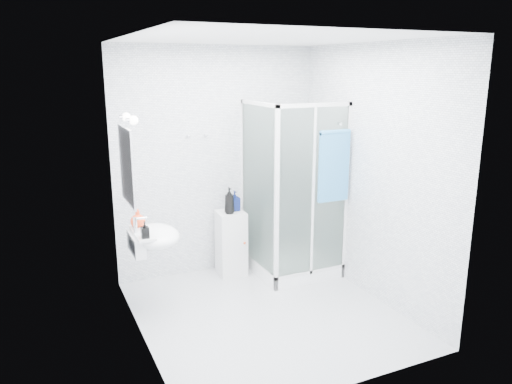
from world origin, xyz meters
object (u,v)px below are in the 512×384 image
hand_towel (334,164)px  shower_enclosure (289,237)px  shampoo_bottle_b (235,201)px  storage_cabinet (231,243)px  soap_dispenser_orange (138,218)px  shampoo_bottle_a (229,201)px  wall_basin (152,237)px  soap_dispenser_black (145,230)px

hand_towel → shower_enclosure: bearing=127.3°
hand_towel → shampoo_bottle_b: hand_towel is taller
storage_cabinet → soap_dispenser_orange: (-1.15, -0.47, 0.58)m
storage_cabinet → shampoo_bottle_a: 0.53m
wall_basin → shampoo_bottle_b: size_ratio=2.42×
soap_dispenser_orange → shampoo_bottle_b: bearing=22.6°
shampoo_bottle_a → shampoo_bottle_b: 0.13m
shower_enclosure → shampoo_bottle_b: size_ratio=8.63×
shampoo_bottle_b → soap_dispenser_black: (-1.22, -0.83, 0.07)m
shower_enclosure → soap_dispenser_black: 1.90m
shampoo_bottle_a → soap_dispenser_orange: shampoo_bottle_a is taller
hand_towel → soap_dispenser_orange: size_ratio=4.22×
wall_basin → soap_dispenser_black: bearing=-119.8°
storage_cabinet → hand_towel: bearing=-33.3°
soap_dispenser_orange → soap_dispenser_black: size_ratio=1.20×
shampoo_bottle_a → soap_dispenser_orange: (-1.11, -0.42, 0.05)m
shampoo_bottle_a → soap_dispenser_orange: size_ratio=1.64×
shampoo_bottle_a → soap_dispenser_black: (-1.12, -0.75, 0.04)m
shower_enclosure → storage_cabinet: shower_enclosure is taller
shampoo_bottle_b → shower_enclosure: bearing=-31.3°
storage_cabinet → shampoo_bottle_b: 0.50m
storage_cabinet → soap_dispenser_black: 1.51m
shampoo_bottle_b → soap_dispenser_orange: 1.32m
shampoo_bottle_a → shampoo_bottle_b: bearing=40.4°
shampoo_bottle_b → soap_dispenser_orange: (-1.21, -0.50, 0.09)m
storage_cabinet → hand_towel: hand_towel is taller
wall_basin → soap_dispenser_orange: soap_dispenser_orange is taller
shampoo_bottle_b → soap_dispenser_orange: bearing=-157.4°
shower_enclosure → hand_towel: bearing=-52.7°
storage_cabinet → shampoo_bottle_a: bearing=-122.6°
hand_towel → storage_cabinet: bearing=142.8°
wall_basin → soap_dispenser_black: size_ratio=3.68×
shower_enclosure → wall_basin: 1.72m
shower_enclosure → wall_basin: shower_enclosure is taller
soap_dispenser_orange → wall_basin: bearing=-54.6°
storage_cabinet → soap_dispenser_orange: soap_dispenser_orange is taller
wall_basin → soap_dispenser_black: 0.26m
shower_enclosure → wall_basin: size_ratio=3.57×
storage_cabinet → soap_dispenser_orange: bearing=-154.0°
shampoo_bottle_b → soap_dispenser_black: size_ratio=1.52×
wall_basin → storage_cabinet: 1.28m
storage_cabinet → shampoo_bottle_a: shampoo_bottle_a is taller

